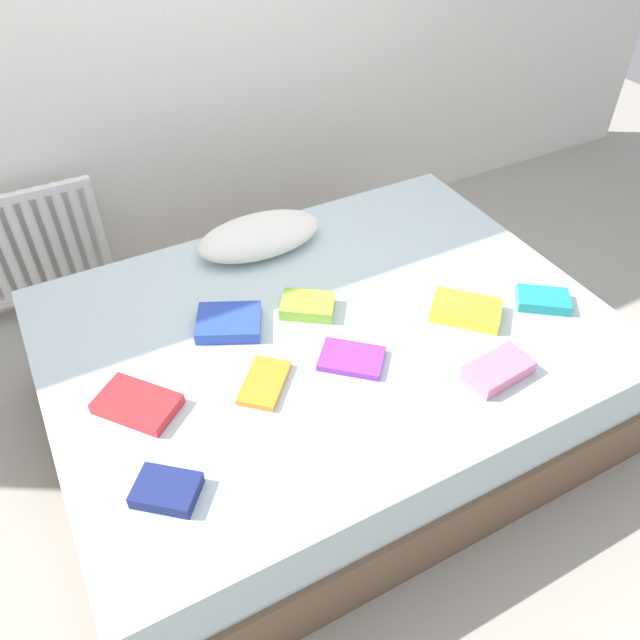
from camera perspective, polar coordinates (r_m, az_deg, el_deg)
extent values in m
plane|color=#9E998E|center=(2.61, 0.52, -8.53)|extent=(8.00, 8.00, 0.00)
cube|color=brown|center=(2.50, 0.54, -6.49)|extent=(2.00, 1.50, 0.28)
cube|color=silver|center=(2.32, 0.58, -2.38)|extent=(1.96, 1.46, 0.22)
cylinder|color=white|center=(3.12, -26.63, 5.51)|extent=(0.04, 0.04, 0.55)
cylinder|color=white|center=(3.12, -25.47, 5.90)|extent=(0.04, 0.04, 0.55)
cylinder|color=white|center=(3.12, -24.30, 6.29)|extent=(0.04, 0.04, 0.55)
cylinder|color=white|center=(3.12, -23.12, 6.68)|extent=(0.04, 0.04, 0.55)
cylinder|color=white|center=(3.12, -21.95, 7.06)|extent=(0.04, 0.04, 0.55)
cylinder|color=white|center=(3.12, -20.78, 7.44)|extent=(0.04, 0.04, 0.55)
cylinder|color=white|center=(3.12, -19.61, 7.82)|extent=(0.04, 0.04, 0.55)
cube|color=white|center=(2.99, -26.26, 9.99)|extent=(0.64, 0.04, 0.04)
cube|color=white|center=(3.26, -23.63, 2.52)|extent=(0.64, 0.04, 0.04)
ellipsoid|color=white|center=(2.59, -5.55, 7.70)|extent=(0.53, 0.29, 0.12)
cube|color=red|center=(2.04, -16.39, -7.38)|extent=(0.28, 0.29, 0.04)
cube|color=pink|center=(2.13, 16.01, -4.41)|extent=(0.24, 0.15, 0.05)
cube|color=#8CC638|center=(2.28, -1.13, 1.31)|extent=(0.24, 0.22, 0.05)
cube|color=#2847B7|center=(2.24, -8.34, -0.23)|extent=(0.28, 0.26, 0.05)
cube|color=yellow|center=(2.33, 13.22, 0.90)|extent=(0.28, 0.28, 0.05)
cube|color=navy|center=(1.82, -13.87, -14.89)|extent=(0.21, 0.21, 0.04)
cube|color=teal|center=(2.46, 19.74, 1.75)|extent=(0.22, 0.21, 0.04)
cube|color=purple|center=(2.10, 2.92, -3.55)|extent=(0.26, 0.25, 0.02)
cube|color=orange|center=(2.04, -5.11, -5.73)|extent=(0.23, 0.24, 0.02)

